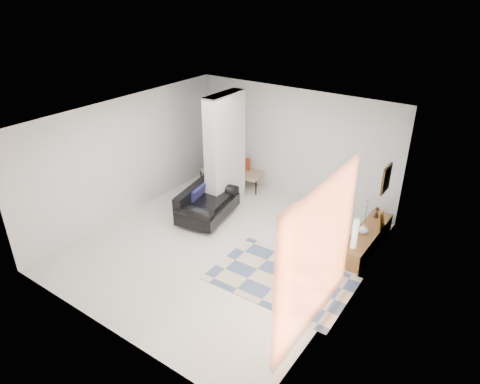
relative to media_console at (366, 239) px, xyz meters
The scene contains 17 objects.
floor 3.05m from the media_console, 145.96° to the right, with size 6.00×6.00×0.00m, color silver.
ceiling 4.00m from the media_console, 145.96° to the right, with size 6.00×6.00×0.00m, color white.
wall_back 3.08m from the media_console, 152.76° to the left, with size 6.00×6.00×0.00m, color silver.
wall_front 5.47m from the media_console, 118.19° to the right, with size 6.00×6.00×0.00m, color silver.
wall_left 5.67m from the media_console, 162.10° to the right, with size 6.00×6.00×0.00m, color silver.
wall_right 2.09m from the media_console, 82.31° to the right, with size 6.00×6.00×0.00m, color silver.
partition_column 3.81m from the media_console, behind, with size 0.35×1.20×2.80m, color #B9BFC1.
hallway_door 4.86m from the media_console, 164.78° to the left, with size 0.85×0.06×2.04m, color silver.
curtain 3.12m from the media_console, 86.99° to the right, with size 2.55×2.55×0.00m, color #F87A41.
wall_art 1.46m from the media_console, ahead, with size 0.04×0.45×0.55m, color #39230F.
media_console is the anchor object (origin of this frame).
loveseat 3.71m from the media_console, 165.17° to the right, with size 1.23×1.76×0.76m.
daybed 4.25m from the media_console, 167.49° to the left, with size 1.77×1.01×0.77m.
area_rug 2.17m from the media_console, 115.14° to the right, with size 2.59×1.72×0.01m, color beige.
cylinder_lamp 0.91m from the media_console, 91.53° to the right, with size 0.11×0.11×0.62m, color white.
bronze_figurine 0.74m from the media_console, 94.31° to the left, with size 0.12×0.12×0.25m, color black, non-canonical shape.
vase 0.34m from the media_console, 110.31° to the right, with size 0.21×0.21×0.22m, color silver.
Camera 1 is at (4.69, -6.06, 5.13)m, focal length 32.00 mm.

